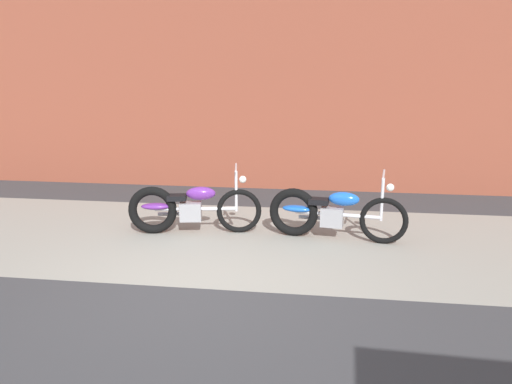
# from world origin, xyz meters

# --- Properties ---
(ground_plane) EXTENTS (80.00, 80.00, 0.00)m
(ground_plane) POSITION_xyz_m (0.00, 0.00, 0.00)
(ground_plane) COLOR #38383A
(sidewalk_slab) EXTENTS (36.00, 3.50, 0.01)m
(sidewalk_slab) POSITION_xyz_m (0.00, 1.75, 0.00)
(sidewalk_slab) COLOR gray
(sidewalk_slab) RESTS_ON ground
(brick_building_wall) EXTENTS (36.00, 0.50, 5.36)m
(brick_building_wall) POSITION_xyz_m (0.00, 5.20, 2.68)
(brick_building_wall) COLOR brown
(brick_building_wall) RESTS_ON ground
(motorcycle_purple) EXTENTS (1.99, 0.62, 1.03)m
(motorcycle_purple) POSITION_xyz_m (-0.62, 1.91, 0.40)
(motorcycle_purple) COLOR black
(motorcycle_purple) RESTS_ON ground
(motorcycle_blue) EXTENTS (2.00, 0.63, 1.03)m
(motorcycle_blue) POSITION_xyz_m (1.49, 1.94, 0.40)
(motorcycle_blue) COLOR black
(motorcycle_blue) RESTS_ON ground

